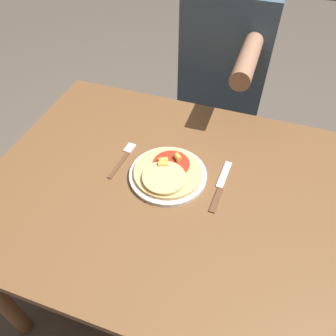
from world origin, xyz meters
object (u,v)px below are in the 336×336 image
at_px(pizza, 167,172).
at_px(person_diner, 225,68).
at_px(dining_table, 157,203).
at_px(plate, 168,175).
at_px(fork, 124,158).
at_px(knife, 220,186).

relative_size(pizza, person_diner, 0.17).
height_order(dining_table, pizza, pizza).
relative_size(plate, person_diner, 0.20).
distance_m(fork, person_diner, 0.68).
distance_m(fork, knife, 0.34).
relative_size(dining_table, fork, 6.14).
relative_size(pizza, knife, 0.99).
height_order(plate, knife, plate).
bearing_deg(knife, fork, 177.05).
bearing_deg(person_diner, dining_table, -95.26).
relative_size(dining_table, knife, 4.90).
xyz_separation_m(pizza, person_diner, (0.04, 0.68, 0.01)).
distance_m(plate, pizza, 0.02).
relative_size(knife, person_diner, 0.17).
height_order(plate, pizza, pizza).
bearing_deg(person_diner, pizza, -93.37).
height_order(plate, person_diner, person_diner).
distance_m(dining_table, pizza, 0.14).
xyz_separation_m(plate, knife, (0.17, 0.01, -0.00)).
xyz_separation_m(pizza, knife, (0.17, 0.02, -0.02)).
bearing_deg(plate, dining_table, -124.93).
bearing_deg(fork, person_diner, 71.87).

